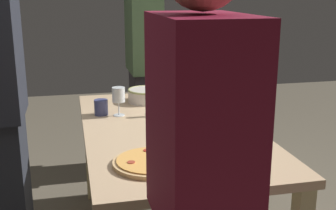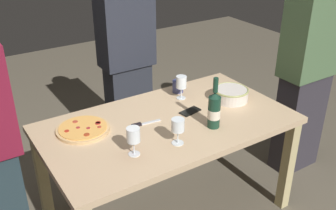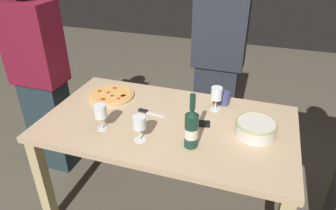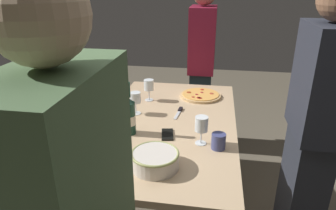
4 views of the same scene
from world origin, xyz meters
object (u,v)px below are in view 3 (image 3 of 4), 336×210
dining_table (168,133)px  cup_amber (224,98)px  wine_glass_far_left (139,124)px  serving_bowl (256,128)px  pizza_knife (148,112)px  person_guest_right (40,78)px  wine_glass_near_pizza (100,112)px  person_host (218,62)px  wine_glass_by_bottle (216,95)px  pizza (111,95)px  cell_phone (199,123)px  wine_bottle (191,128)px

dining_table → cup_amber: (0.30, 0.34, 0.14)m
wine_glass_far_left → serving_bowl: bearing=22.9°
wine_glass_far_left → pizza_knife: bearing=102.7°
wine_glass_far_left → person_guest_right: bearing=158.0°
wine_glass_near_pizza → person_host: (0.52, 1.08, -0.03)m
pizza_knife → person_guest_right: bearing=173.8°
dining_table → wine_glass_by_bottle: size_ratio=9.43×
pizza → pizza_knife: size_ratio=1.66×
wine_glass_near_pizza → wine_glass_far_left: bearing=-7.9°
pizza_knife → wine_glass_by_bottle: bearing=23.2°
cell_phone → person_host: (-0.03, 0.84, 0.09)m
person_guest_right → serving_bowl: bearing=3.5°
pizza → wine_glass_near_pizza: (0.14, -0.40, 0.11)m
serving_bowl → wine_glass_near_pizza: 0.93m
serving_bowl → wine_glass_by_bottle: size_ratio=1.45×
wine_glass_near_pizza → person_guest_right: size_ratio=0.10×
pizza_knife → serving_bowl: bearing=-2.7°
wine_glass_near_pizza → wine_glass_far_left: size_ratio=1.05×
cell_phone → wine_bottle: bearing=-7.6°
pizza → person_guest_right: 0.59m
cup_amber → serving_bowl: bearing=-52.7°
dining_table → pizza_knife: (-0.16, 0.05, 0.10)m
dining_table → serving_bowl: size_ratio=6.51×
pizza → person_guest_right: size_ratio=0.20×
person_host → dining_table: bearing=-0.0°
wine_glass_by_bottle → wine_glass_near_pizza: bearing=-144.5°
wine_glass_near_pizza → person_guest_right: 0.81m
dining_table → wine_glass_near_pizza: bearing=-149.8°
wine_bottle → wine_glass_far_left: (-0.29, -0.04, -0.01)m
wine_bottle → person_guest_right: 1.34m
wine_glass_by_bottle → person_host: (-0.10, 0.63, -0.03)m
dining_table → person_host: 0.90m
pizza → wine_glass_by_bottle: 0.77m
pizza → cup_amber: 0.82m
wine_glass_by_bottle → cell_phone: 0.25m
serving_bowl → cup_amber: size_ratio=2.70×
cup_amber → person_guest_right: 1.40m
dining_table → serving_bowl: 0.56m
pizza → wine_glass_near_pizza: 0.43m
person_guest_right → wine_glass_by_bottle: bearing=11.6°
wine_bottle → wine_glass_far_left: wine_bottle is taller
pizza → person_host: 0.95m
pizza → wine_glass_near_pizza: size_ratio=1.95×
dining_table → cell_phone: (0.19, 0.03, 0.10)m
serving_bowl → wine_glass_by_bottle: bearing=142.6°
person_host → wine_glass_near_pizza: bearing=-15.2°
pizza → person_guest_right: bearing=-176.9°
wine_glass_near_pizza → person_host: person_host is taller
wine_glass_near_pizza → cell_phone: bearing=23.2°
cell_phone → person_host: bearing=172.4°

